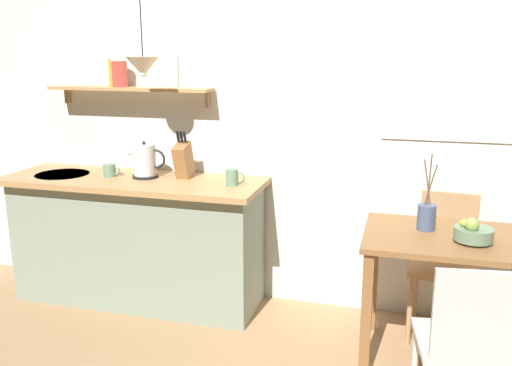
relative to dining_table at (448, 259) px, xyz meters
name	(u,v)px	position (x,y,z in m)	size (l,w,h in m)	color
ground_plane	(261,339)	(-1.08, -0.04, -0.64)	(14.00, 14.00, 0.00)	#A87F56
back_wall	(315,115)	(-0.87, 0.61, 0.71)	(6.80, 0.11, 2.70)	silver
kitchen_counter	(137,239)	(-2.08, 0.28, -0.17)	(1.83, 0.63, 0.91)	gray
wall_shelf	(124,81)	(-2.21, 0.46, 0.92)	(1.21, 0.20, 0.33)	tan
dining_table	(448,259)	(0.00, 0.00, 0.00)	(0.94, 0.68, 0.78)	brown
dining_chair_near	(464,341)	(0.04, -0.66, -0.14)	(0.44, 0.45, 0.89)	silver
dining_chair_far	(445,257)	(0.01, 0.38, -0.13)	(0.44, 0.45, 0.90)	tan
fruit_bowl	(473,232)	(0.10, -0.08, 0.19)	(0.20, 0.20, 0.14)	slate
twig_vase	(426,216)	(-0.13, 0.08, 0.22)	(0.10, 0.10, 0.44)	#475675
electric_kettle	(145,161)	(-2.00, 0.31, 0.39)	(0.27, 0.18, 0.26)	black
knife_block	(183,159)	(-1.73, 0.35, 0.41)	(0.09, 0.20, 0.33)	#9E6B3D
coffee_mug_by_sink	(110,170)	(-2.25, 0.27, 0.32)	(0.13, 0.09, 0.09)	slate
coffee_mug_spare	(233,177)	(-1.34, 0.25, 0.33)	(0.13, 0.08, 0.11)	slate
pendant_lamp	(143,67)	(-1.89, 0.13, 1.04)	(0.22, 0.22, 0.58)	black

